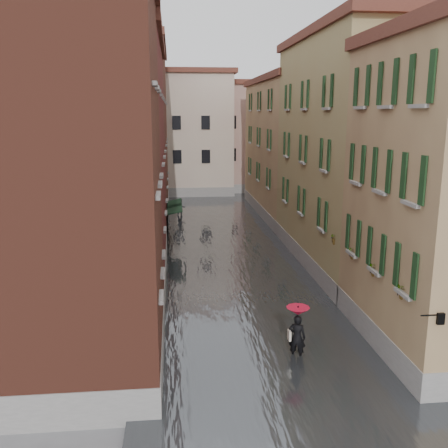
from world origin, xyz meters
TOP-DOWN VIEW (x-y plane):
  - ground at (0.00, 0.00)m, footprint 120.00×120.00m
  - floodwater at (0.00, 13.00)m, footprint 10.00×60.00m
  - building_left_near at (-7.00, -2.00)m, footprint 6.00×8.00m
  - building_left_mid at (-7.00, 9.00)m, footprint 6.00×14.00m
  - building_left_far at (-7.00, 24.00)m, footprint 6.00×16.00m
  - building_right_mid at (7.00, 9.00)m, footprint 6.00×14.00m
  - building_right_far at (7.00, 24.00)m, footprint 6.00×16.00m
  - building_end_cream at (-3.00, 38.00)m, footprint 12.00×9.00m
  - building_end_pink at (6.00, 40.00)m, footprint 10.00×9.00m
  - awning_near at (-3.48, 14.63)m, footprint 1.09×3.12m
  - awning_far at (-3.49, 16.56)m, footprint 1.09×3.07m
  - wall_lantern at (4.33, -6.00)m, footprint 0.71×0.22m
  - window_planters at (4.12, -0.63)m, footprint 0.59×7.94m
  - pedestrian_main at (0.94, -2.48)m, footprint 0.88×0.88m
  - pedestrian_far at (-2.85, 23.93)m, footprint 0.97×0.87m

SIDE VIEW (x-z plane):
  - ground at x=0.00m, z-range 0.00..0.00m
  - floodwater at x=0.00m, z-range 0.00..0.20m
  - pedestrian_far at x=-2.85m, z-range 0.00..1.66m
  - pedestrian_main at x=0.94m, z-range 0.17..2.23m
  - awning_far at x=-3.49m, z-range 1.07..3.87m
  - awning_near at x=-3.48m, z-range 1.07..3.87m
  - wall_lantern at x=4.33m, z-range 2.83..3.18m
  - window_planters at x=4.12m, z-range 3.09..3.93m
  - building_right_far at x=7.00m, z-range 0.00..11.50m
  - building_end_pink at x=6.00m, z-range 0.00..12.00m
  - building_left_mid at x=-7.00m, z-range 0.00..12.50m
  - building_left_near at x=-7.00m, z-range 0.00..13.00m
  - building_right_mid at x=7.00m, z-range 0.00..13.00m
  - building_end_cream at x=-3.00m, z-range 0.00..13.00m
  - building_left_far at x=-7.00m, z-range 0.00..14.00m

